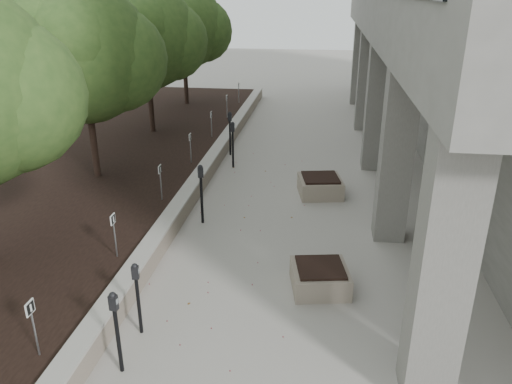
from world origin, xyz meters
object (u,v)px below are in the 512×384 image
Objects in this scene: parking_meter_1 at (117,333)px; parking_meter_5 at (230,134)px; parking_meter_3 at (201,194)px; planter_back at (320,185)px; crabapple_tree_4 at (147,59)px; crabapple_tree_5 at (184,45)px; planter_front at (320,277)px; crabapple_tree_3 at (86,83)px; parking_meter_2 at (138,299)px; parking_meter_4 at (233,145)px.

parking_meter_5 is at bearing 95.90° from parking_meter_1.
parking_meter_3 is 3.74m from planter_back.
crabapple_tree_4 is 1.00× the size of crabapple_tree_5.
planter_front is at bearing -89.05° from planter_back.
crabapple_tree_4 is at bearing 148.83° from parking_meter_5.
crabapple_tree_5 is at bearing 85.61° from parking_meter_3.
crabapple_tree_3 is 4.58× the size of planter_back.
crabapple_tree_5 is at bearing 93.53° from parking_meter_2.
crabapple_tree_4 and crabapple_tree_5 have the same top height.
planter_front is (6.62, -4.50, -2.87)m from crabapple_tree_3.
parking_meter_4 is at bearing 113.50° from planter_front.
parking_meter_1 is 0.93× the size of parking_meter_3.
parking_meter_3 is 1.44× the size of planter_front.
crabapple_tree_4 is 12.10m from parking_meter_2.
planter_back is at bearing 3.43° from crabapple_tree_3.
parking_meter_2 is at bearing 95.73° from parking_meter_1.
parking_meter_5 is (-0.28, 9.96, 0.10)m from parking_meter_2.
crabapple_tree_3 is at bearing 120.80° from parking_meter_1.
planter_back is (3.24, -3.28, -0.51)m from parking_meter_5.
planter_front is at bearing -77.09° from parking_meter_5.
parking_meter_5 is at bearing -62.46° from crabapple_tree_5.
planter_front is (6.62, -9.50, -2.87)m from crabapple_tree_4.
parking_meter_5 is 1.32× the size of planter_back.
parking_meter_2 is 3.55m from planter_front.
crabapple_tree_3 reaches higher than parking_meter_5.
parking_meter_2 is 9.97m from parking_meter_5.
parking_meter_5 is (3.30, -6.33, -2.33)m from crabapple_tree_5.
parking_meter_1 is at bearing -111.01° from planter_back.
parking_meter_5 reaches higher than parking_meter_4.
crabapple_tree_5 is 5.03× the size of planter_front.
parking_meter_1 is at bearing -63.48° from crabapple_tree_3.
crabapple_tree_4 is 3.76× the size of parking_meter_1.
parking_meter_1 is 1.34× the size of planter_front.
parking_meter_5 is at bearing 112.12° from planter_front.
planter_back is (6.54, -9.61, -2.84)m from crabapple_tree_5.
planter_back is (6.54, 0.39, -2.84)m from crabapple_tree_3.
crabapple_tree_3 reaches higher than parking_meter_4.
parking_meter_3 is at bearing -62.31° from crabapple_tree_4.
parking_meter_3 is 4.26m from parking_meter_4.
crabapple_tree_5 is 12.65m from parking_meter_3.
crabapple_tree_3 is 7.64m from parking_meter_2.
parking_meter_5 reaches higher than planter_front.
parking_meter_2 is 0.87× the size of parking_meter_5.
crabapple_tree_5 is (0.00, 10.00, 0.00)m from crabapple_tree_3.
parking_meter_4 reaches higher than planter_front.
crabapple_tree_4 reaches higher than parking_meter_5.
parking_meter_3 is 5.57m from parking_meter_5.
planter_back is at bearing 57.29° from parking_meter_2.
parking_meter_4 is (0.05, 8.66, 0.09)m from parking_meter_2.
planter_front is 4.89m from planter_back.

